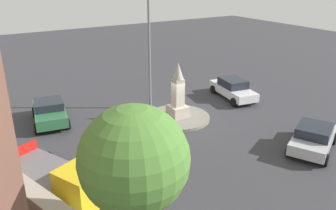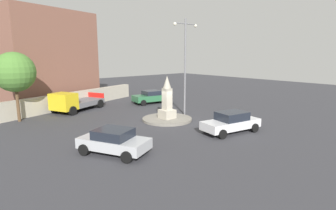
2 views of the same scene
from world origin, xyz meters
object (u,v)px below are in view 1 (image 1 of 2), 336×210
(monument, at_px, (178,96))
(car_green_waiting, at_px, (50,111))
(car_silver_approaching, at_px, (313,137))
(car_white_parked_right, at_px, (233,89))
(streetlamp, at_px, (149,36))
(tree_near_wall, at_px, (134,160))
(truck_yellow_passing, at_px, (67,179))

(monument, xyz_separation_m, car_green_waiting, (3.76, 7.21, -0.85))
(car_silver_approaching, distance_m, car_white_parked_right, 8.58)
(monument, bearing_deg, streetlamp, 12.74)
(car_white_parked_right, height_order, tree_near_wall, tree_near_wall)
(streetlamp, relative_size, tree_near_wall, 1.50)
(car_silver_approaching, bearing_deg, tree_near_wall, 101.12)
(monument, xyz_separation_m, tree_near_wall, (-9.56, 7.71, 2.47))
(car_green_waiting, bearing_deg, car_silver_approaching, -134.69)
(streetlamp, relative_size, car_white_parked_right, 1.87)
(streetlamp, bearing_deg, monument, -167.26)
(monument, height_order, car_white_parked_right, monument)
(truck_yellow_passing, distance_m, tree_near_wall, 5.91)
(car_silver_approaching, height_order, car_white_parked_right, car_white_parked_right)
(car_silver_approaching, relative_size, car_white_parked_right, 0.94)
(streetlamp, bearing_deg, car_green_waiting, 80.19)
(car_silver_approaching, xyz_separation_m, tree_near_wall, (-2.29, 11.65, 3.33))
(streetlamp, height_order, car_white_parked_right, streetlamp)
(car_green_waiting, bearing_deg, monument, -117.55)
(monument, bearing_deg, truck_yellow_passing, 118.44)
(car_white_parked_right, bearing_deg, streetlamp, 76.73)
(streetlamp, bearing_deg, car_silver_approaching, -155.38)
(monument, bearing_deg, tree_near_wall, 141.11)
(tree_near_wall, bearing_deg, car_silver_approaching, -78.88)
(car_green_waiting, height_order, truck_yellow_passing, truck_yellow_passing)
(car_green_waiting, bearing_deg, tree_near_wall, 177.87)
(streetlamp, distance_m, car_green_waiting, 7.99)
(truck_yellow_passing, bearing_deg, car_silver_approaching, -101.99)
(streetlamp, distance_m, car_silver_approaching, 11.71)
(car_green_waiting, relative_size, car_silver_approaching, 0.98)
(car_silver_approaching, xyz_separation_m, truck_yellow_passing, (2.65, 12.46, 0.18))
(car_green_waiting, xyz_separation_m, tree_near_wall, (-13.32, 0.49, 3.32))
(monument, height_order, tree_near_wall, tree_near_wall)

